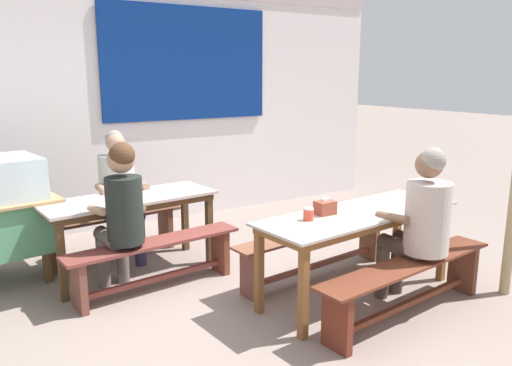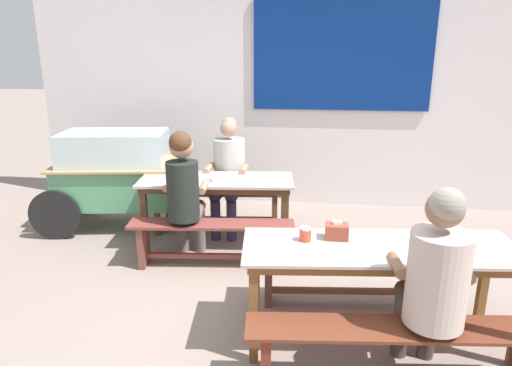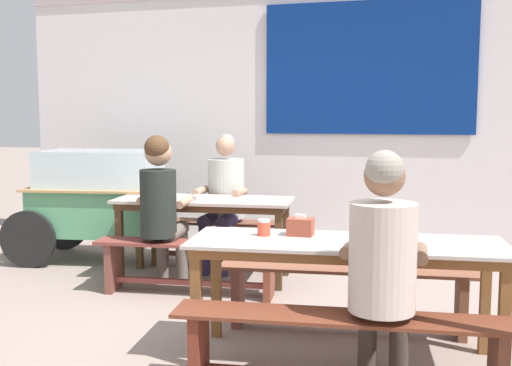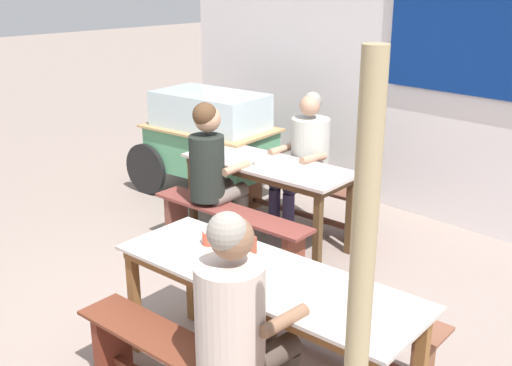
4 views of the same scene
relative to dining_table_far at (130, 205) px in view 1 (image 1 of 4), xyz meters
The scene contains 14 objects.
ground_plane 1.54m from the dining_table_far, 57.66° to the right, with size 40.00×40.00×0.00m, color gray.
backdrop_wall 1.99m from the dining_table_far, 64.34° to the left, with size 7.02×0.23×3.02m.
dining_table_far is the anchor object (origin of this frame).
dining_table_near 2.11m from the dining_table_far, 45.78° to the right, with size 1.95×0.82×0.75m.
bench_far_back 0.63m from the dining_table_far, 95.71° to the left, with size 1.50×0.44×0.45m.
bench_far_front 0.62m from the dining_table_far, 84.29° to the right, with size 1.61×0.43×0.45m.
bench_near_back 1.78m from the dining_table_far, 35.36° to the right, with size 1.79×0.43×0.45m.
bench_near_front 2.56m from the dining_table_far, 52.93° to the right, with size 1.84×0.47×0.45m.
person_near_front 2.60m from the dining_table_far, 48.41° to the right, with size 0.46×0.58×1.33m.
person_center_facing 0.46m from the dining_table_far, 84.67° to the left, with size 0.47×0.61×1.32m.
person_left_back_turned 0.52m from the dining_table_far, 114.63° to the right, with size 0.44×0.56×1.34m.
tissue_box 1.85m from the dining_table_far, 50.39° to the right, with size 0.16×0.12×0.13m.
condiment_jar 1.77m from the dining_table_far, 57.30° to the right, with size 0.08×0.08×0.10m.
soup_bowl 0.13m from the dining_table_far, 90.53° to the right, with size 0.16×0.16×0.04m, color silver.
Camera 1 is at (-2.12, -3.29, 1.87)m, focal length 35.04 mm.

